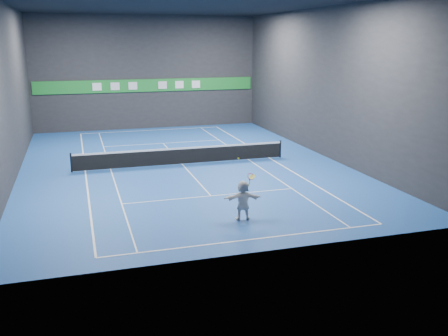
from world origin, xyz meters
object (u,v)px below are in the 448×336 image
object	(u,v)px
tennis_ball	(238,158)
tennis_net	(182,155)
tennis_racket	(251,177)
player	(243,200)

from	to	relation	value
tennis_ball	tennis_net	xyz separation A→B (m)	(-0.19, 9.83, -2.02)
tennis_net	tennis_ball	bearing A→B (deg)	-88.88
tennis_ball	tennis_net	bearing A→B (deg)	91.12
tennis_net	tennis_racket	xyz separation A→B (m)	(0.75, -9.74, 1.19)
tennis_net	tennis_racket	size ratio (longest dim) A/B	22.06
tennis_ball	tennis_racket	bearing A→B (deg)	8.85
tennis_ball	tennis_racket	world-z (taller)	tennis_ball
player	tennis_net	distance (m)	9.80
tennis_ball	tennis_racket	xyz separation A→B (m)	(0.55, 0.09, -0.84)
tennis_ball	tennis_racket	size ratio (longest dim) A/B	0.13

